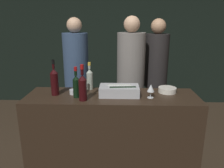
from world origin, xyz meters
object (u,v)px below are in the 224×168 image
object	(u,v)px
bowl_white	(167,90)
red_wine_bottle_burgundy	(76,85)
wine_glass	(151,88)
person_grey_polo	(77,74)
candle_votive	(73,92)
red_wine_bottle_black_foil	(54,81)
person_blond_tee	(131,78)
rose_wine_bottle	(90,78)
ice_bin_with_bottles	(120,90)
red_wine_bottle_tall	(83,86)
person_in_hoodie	(156,74)

from	to	relation	value
bowl_white	red_wine_bottle_burgundy	size ratio (longest dim) A/B	0.61
wine_glass	person_grey_polo	world-z (taller)	person_grey_polo
candle_votive	person_grey_polo	bearing A→B (deg)	98.03
bowl_white	red_wine_bottle_burgundy	xyz separation A→B (m)	(-0.98, -0.19, 0.10)
bowl_white	person_grey_polo	bearing A→B (deg)	147.33
bowl_white	red_wine_bottle_black_foil	bearing A→B (deg)	-174.30
person_blond_tee	person_grey_polo	xyz separation A→B (m)	(-0.78, 0.20, -0.01)
rose_wine_bottle	person_grey_polo	world-z (taller)	person_grey_polo
bowl_white	person_blond_tee	distance (m)	0.66
ice_bin_with_bottles	bowl_white	size ratio (longest dim) A/B	2.11
ice_bin_with_bottles	wine_glass	distance (m)	0.33
red_wine_bottle_tall	person_in_hoodie	world-z (taller)	person_in_hoodie
ice_bin_with_bottles	red_wine_bottle_tall	bearing A→B (deg)	-155.95
ice_bin_with_bottles	person_in_hoodie	xyz separation A→B (m)	(0.54, 0.93, -0.04)
ice_bin_with_bottles	wine_glass	size ratio (longest dim) A/B	2.87
red_wine_bottle_tall	rose_wine_bottle	xyz separation A→B (m)	(0.02, 0.37, -0.01)
wine_glass	red_wine_bottle_tall	distance (m)	0.70
ice_bin_with_bottles	red_wine_bottle_black_foil	size ratio (longest dim) A/B	1.10
wine_glass	red_wine_bottle_black_foil	xyz separation A→B (m)	(-1.02, 0.06, 0.05)
red_wine_bottle_tall	red_wine_bottle_burgundy	world-z (taller)	red_wine_bottle_tall
person_in_hoodie	wine_glass	bearing A→B (deg)	8.34
candle_votive	rose_wine_bottle	size ratio (longest dim) A/B	0.23
candle_votive	person_in_hoodie	distance (m)	1.39
red_wine_bottle_tall	person_grey_polo	world-z (taller)	person_grey_polo
rose_wine_bottle	person_grey_polo	size ratio (longest dim) A/B	0.17
person_blond_tee	candle_votive	bearing A→B (deg)	-54.51
candle_votive	person_blond_tee	xyz separation A→B (m)	(0.66, 0.64, -0.00)
person_in_hoodie	bowl_white	bearing A→B (deg)	20.38
wine_glass	person_in_hoodie	world-z (taller)	person_in_hoodie
wine_glass	red_wine_bottle_black_foil	distance (m)	1.02
red_wine_bottle_tall	red_wine_bottle_burgundy	bearing A→B (deg)	132.68
red_wine_bottle_tall	wine_glass	bearing A→B (deg)	7.86
bowl_white	person_blond_tee	size ratio (longest dim) A/B	0.11
person_blond_tee	bowl_white	bearing A→B (deg)	26.65
wine_glass	red_wine_bottle_burgundy	distance (m)	0.77
person_in_hoodie	person_grey_polo	world-z (taller)	person_grey_polo
candle_votive	red_wine_bottle_burgundy	size ratio (longest dim) A/B	0.23
ice_bin_with_bottles	person_blond_tee	world-z (taller)	person_blond_tee
bowl_white	person_in_hoodie	distance (m)	0.81
bowl_white	person_in_hoodie	xyz separation A→B (m)	(0.00, 0.81, -0.01)
red_wine_bottle_tall	rose_wine_bottle	bearing A→B (deg)	86.78
red_wine_bottle_burgundy	rose_wine_bottle	bearing A→B (deg)	69.93
ice_bin_with_bottles	candle_votive	distance (m)	0.51
red_wine_bottle_burgundy	person_blond_tee	xyz separation A→B (m)	(0.60, 0.73, -0.11)
wine_glass	ice_bin_with_bottles	bearing A→B (deg)	167.95
red_wine_bottle_black_foil	red_wine_bottle_burgundy	distance (m)	0.26
bowl_white	person_grey_polo	xyz separation A→B (m)	(-1.16, 0.75, -0.01)
red_wine_bottle_burgundy	person_in_hoodie	distance (m)	1.41
person_blond_tee	ice_bin_with_bottles	bearing A→B (deg)	-21.62
candle_votive	red_wine_bottle_black_foil	distance (m)	0.23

